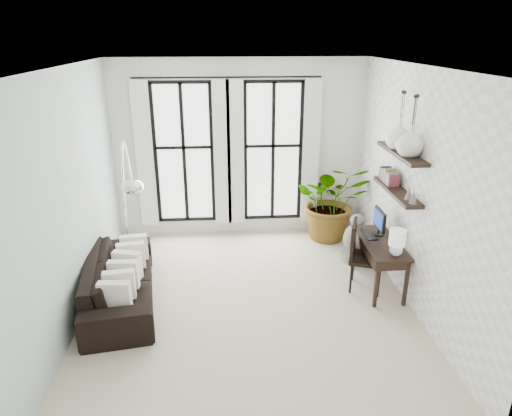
{
  "coord_description": "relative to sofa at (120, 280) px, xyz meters",
  "views": [
    {
      "loc": [
        -0.31,
        -5.55,
        3.57
      ],
      "look_at": [
        0.13,
        0.3,
        1.32
      ],
      "focal_mm": 32.0,
      "sensor_mm": 36.0,
      "label": 1
    }
  ],
  "objects": [
    {
      "name": "wall_back",
      "position": [
        1.8,
        2.32,
        1.27
      ],
      "size": [
        4.5,
        0.0,
        4.5
      ],
      "primitive_type": "plane",
      "rotation": [
        1.57,
        0.0,
        0.0
      ],
      "color": "white",
      "rests_on": "floor"
    },
    {
      "name": "vase_a",
      "position": [
        3.91,
        -0.1,
        1.93
      ],
      "size": [
        0.37,
        0.37,
        0.38
      ],
      "primitive_type": "imported",
      "color": "white",
      "rests_on": "shelf_upper"
    },
    {
      "name": "wall_left",
      "position": [
        -0.45,
        -0.18,
        1.27
      ],
      "size": [
        0.0,
        5.0,
        5.0
      ],
      "primitive_type": "plane",
      "rotation": [
        1.57,
        0.0,
        1.57
      ],
      "color": "#AFC3BD",
      "rests_on": "floor"
    },
    {
      "name": "plant",
      "position": [
        3.44,
        1.92,
        0.39
      ],
      "size": [
        1.37,
        1.2,
        1.45
      ],
      "primitive_type": "imported",
      "rotation": [
        0.0,
        0.0,
        -0.05
      ],
      "color": "#2D7228",
      "rests_on": "floor"
    },
    {
      "name": "floor",
      "position": [
        1.8,
        -0.18,
        -0.33
      ],
      "size": [
        5.0,
        5.0,
        0.0
      ],
      "primitive_type": "plane",
      "color": "beige",
      "rests_on": "ground"
    },
    {
      "name": "throw_pillows",
      "position": [
        0.1,
        0.0,
        0.17
      ],
      "size": [
        0.4,
        1.52,
        0.4
      ],
      "color": "white",
      "rests_on": "sofa"
    },
    {
      "name": "desk_chair",
      "position": [
        3.47,
        0.12,
        0.26
      ],
      "size": [
        0.63,
        0.63,
        1.04
      ],
      "rotation": [
        0.0,
        0.0,
        -0.36
      ],
      "color": "black",
      "rests_on": "floor"
    },
    {
      "name": "ceiling",
      "position": [
        1.8,
        -0.18,
        2.87
      ],
      "size": [
        5.0,
        5.0,
        0.0
      ],
      "primitive_type": "plane",
      "color": "white",
      "rests_on": "wall_back"
    },
    {
      "name": "vase_b",
      "position": [
        3.91,
        0.3,
        1.93
      ],
      "size": [
        0.37,
        0.37,
        0.38
      ],
      "primitive_type": "imported",
      "color": "white",
      "rests_on": "shelf_upper"
    },
    {
      "name": "windows",
      "position": [
        1.6,
        2.25,
        1.23
      ],
      "size": [
        3.26,
        0.13,
        2.65
      ],
      "color": "white",
      "rests_on": "wall_back"
    },
    {
      "name": "wall_right",
      "position": [
        4.05,
        -0.18,
        1.27
      ],
      "size": [
        0.0,
        5.0,
        5.0
      ],
      "primitive_type": "plane",
      "rotation": [
        1.57,
        0.0,
        -1.57
      ],
      "color": "white",
      "rests_on": "floor"
    },
    {
      "name": "desk",
      "position": [
        3.75,
        0.1,
        0.36
      ],
      "size": [
        0.52,
        1.24,
        1.12
      ],
      "color": "black",
      "rests_on": "floor"
    },
    {
      "name": "arc_lamp",
      "position": [
        0.1,
        0.63,
        1.37
      ],
      "size": [
        0.71,
        1.49,
        2.19
      ],
      "color": "silver",
      "rests_on": "floor"
    },
    {
      "name": "wall_shelves",
      "position": [
        3.91,
        0.19,
        1.39
      ],
      "size": [
        0.25,
        1.3,
        0.6
      ],
      "color": "black",
      "rests_on": "wall_right"
    },
    {
      "name": "buddha",
      "position": [
        3.65,
        1.0,
        0.01
      ],
      "size": [
        0.46,
        0.46,
        0.82
      ],
      "color": "gray",
      "rests_on": "floor"
    },
    {
      "name": "sofa",
      "position": [
        0.0,
        0.0,
        0.0
      ],
      "size": [
        1.23,
        2.39,
        0.67
      ],
      "primitive_type": "imported",
      "rotation": [
        0.0,
        0.0,
        1.72
      ],
      "color": "black",
      "rests_on": "floor"
    }
  ]
}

